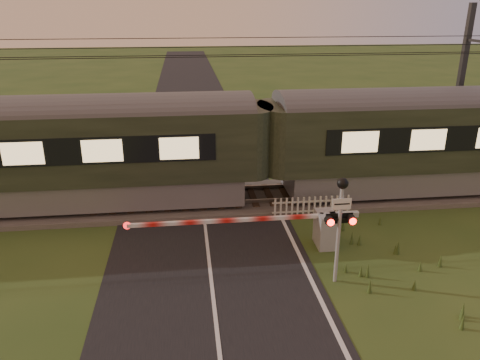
{
  "coord_description": "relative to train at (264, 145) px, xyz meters",
  "views": [
    {
      "loc": [
        -0.53,
        -10.16,
        7.15
      ],
      "look_at": [
        1.07,
        3.2,
        2.11
      ],
      "focal_mm": 35.0,
      "sensor_mm": 36.0,
      "label": 1
    }
  ],
  "objects": [
    {
      "name": "track_bed",
      "position": [
        -2.39,
        0.0,
        -2.17
      ],
      "size": [
        140.0,
        3.4,
        0.39
      ],
      "color": "#47423D",
      "rests_on": "ground"
    },
    {
      "name": "boom_gate",
      "position": [
        0.96,
        -3.89,
        -1.6
      ],
      "size": [
        7.2,
        0.87,
        1.15
      ],
      "color": "gray",
      "rests_on": "ground"
    },
    {
      "name": "catenary_mast",
      "position": [
        8.88,
        2.23,
        1.53
      ],
      "size": [
        0.23,
        2.46,
        7.25
      ],
      "color": "#2D2D30",
      "rests_on": "ground"
    },
    {
      "name": "picket_fence",
      "position": [
        1.41,
        -1.89,
        -1.81
      ],
      "size": [
        2.85,
        0.07,
        0.83
      ],
      "color": "silver",
      "rests_on": "ground"
    },
    {
      "name": "road",
      "position": [
        -2.37,
        -6.73,
        -2.22
      ],
      "size": [
        6.0,
        140.0,
        0.03
      ],
      "color": "black",
      "rests_on": "ground"
    },
    {
      "name": "ground",
      "position": [
        -2.39,
        -6.5,
        -2.23
      ],
      "size": [
        160.0,
        160.0,
        0.0
      ],
      "primitive_type": "plane",
      "color": "#2D481B",
      "rests_on": "ground"
    },
    {
      "name": "crossing_signal",
      "position": [
        1.0,
        -5.94,
        -0.15
      ],
      "size": [
        0.77,
        0.34,
        3.04
      ],
      "color": "gray",
      "rests_on": "ground"
    },
    {
      "name": "overhead_wires",
      "position": [
        -2.39,
        0.0,
        3.49
      ],
      "size": [
        120.0,
        0.62,
        0.62
      ],
      "color": "black",
      "rests_on": "ground"
    },
    {
      "name": "train",
      "position": [
        0.0,
        0.0,
        0.0
      ],
      "size": [
        41.89,
        2.89,
        3.9
      ],
      "color": "slate",
      "rests_on": "ground"
    }
  ]
}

